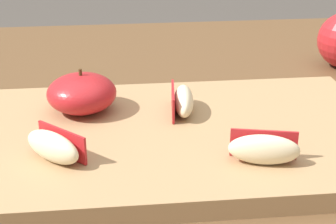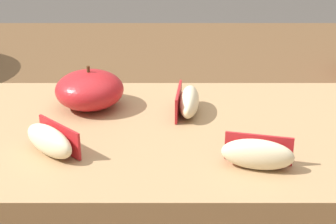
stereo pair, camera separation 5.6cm
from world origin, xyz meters
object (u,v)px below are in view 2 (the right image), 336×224
apple_half_skin_up (88,90)px  apple_wedge_back (187,102)px  apple_wedge_near_knife (256,154)px  apple_wedge_front (49,141)px  cutting_board (168,139)px

apple_half_skin_up → apple_wedge_back: 0.11m
apple_half_skin_up → apple_wedge_near_knife: apple_half_skin_up is taller
apple_wedge_back → apple_wedge_near_knife: 0.13m
apple_wedge_near_knife → apple_wedge_back: bearing=115.6°
apple_half_skin_up → apple_wedge_front: bearing=-101.3°
apple_wedge_front → apple_wedge_near_knife: (0.19, -0.03, 0.00)m
apple_wedge_near_knife → cutting_board: bearing=134.8°
apple_wedge_back → apple_wedge_near_knife: same height
cutting_board → apple_half_skin_up: bearing=146.1°
apple_wedge_near_knife → apple_wedge_front: bearing=172.1°
cutting_board → apple_half_skin_up: (-0.09, 0.06, 0.03)m
apple_half_skin_up → cutting_board: bearing=-33.9°
cutting_board → apple_wedge_front: bearing=-154.6°
cutting_board → apple_wedge_front: apple_wedge_front is taller
cutting_board → apple_wedge_back: (0.02, 0.04, 0.02)m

